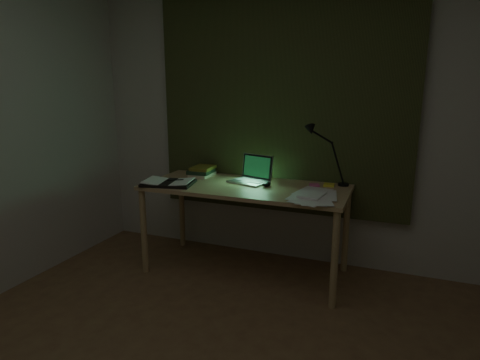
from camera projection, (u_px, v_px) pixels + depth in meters
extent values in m
cube|color=beige|center=(281.00, 120.00, 3.47)|extent=(3.50, 0.00, 2.50)
cube|color=#33371B|center=(281.00, 96.00, 3.38)|extent=(2.20, 0.06, 2.00)
ellipsoid|color=black|center=(267.00, 184.00, 3.20)|extent=(0.06, 0.10, 0.04)
cube|color=yellow|center=(329.00, 185.00, 3.22)|extent=(0.09, 0.09, 0.02)
cube|color=#E85A98|center=(314.00, 185.00, 3.23)|extent=(0.10, 0.10, 0.02)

